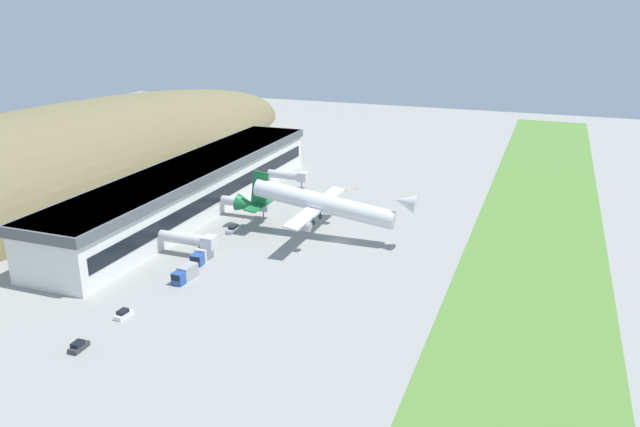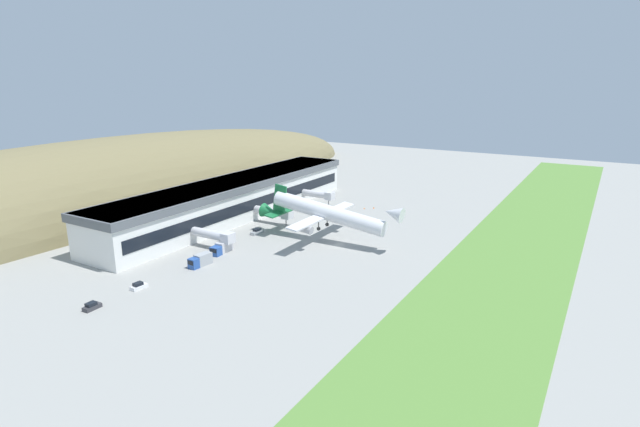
% 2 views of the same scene
% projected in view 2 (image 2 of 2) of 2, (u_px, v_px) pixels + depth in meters
% --- Properties ---
extents(ground_plane, '(424.05, 424.05, 0.00)m').
position_uv_depth(ground_plane, '(339.00, 245.00, 145.82)').
color(ground_plane, gray).
extents(grass_strip_foreground, '(381.64, 31.76, 0.08)m').
position_uv_depth(grass_strip_foreground, '(502.00, 275.00, 123.27)').
color(grass_strip_foreground, '#568438').
rests_on(grass_strip_foreground, ground_plane).
extents(hill_backdrop, '(349.56, 65.38, 51.10)m').
position_uv_depth(hill_backdrop, '(99.00, 207.00, 188.87)').
color(hill_backdrop, olive).
rests_on(hill_backdrop, ground_plane).
extents(terminal_building, '(115.34, 19.73, 13.10)m').
position_uv_depth(terminal_building, '(235.00, 196.00, 174.27)').
color(terminal_building, white).
rests_on(terminal_building, ground_plane).
extents(jetway_0, '(3.38, 14.52, 5.43)m').
position_uv_depth(jetway_0, '(215.00, 235.00, 141.66)').
color(jetway_0, silver).
rests_on(jetway_0, ground_plane).
extents(jetway_1, '(3.38, 14.46, 5.43)m').
position_uv_depth(jetway_1, '(275.00, 212.00, 166.12)').
color(jetway_1, silver).
rests_on(jetway_1, ground_plane).
extents(jetway_2, '(3.38, 13.37, 5.43)m').
position_uv_depth(jetway_2, '(320.00, 195.00, 191.47)').
color(jetway_2, silver).
rests_on(jetway_2, ground_plane).
extents(cargo_airplane, '(34.18, 47.61, 12.10)m').
position_uv_depth(cargo_airplane, '(325.00, 213.00, 147.42)').
color(cargo_airplane, silver).
extents(service_car_0, '(4.60, 1.81, 1.63)m').
position_uv_depth(service_car_0, '(257.00, 232.00, 156.28)').
color(service_car_0, '#999EA3').
rests_on(service_car_0, ground_plane).
extents(service_car_1, '(3.80, 1.87, 1.60)m').
position_uv_depth(service_car_1, '(92.00, 306.00, 104.97)').
color(service_car_1, '#333338').
rests_on(service_car_1, ground_plane).
extents(service_car_2, '(3.88, 1.92, 1.59)m').
position_uv_depth(service_car_2, '(139.00, 286.00, 115.23)').
color(service_car_2, silver).
rests_on(service_car_2, ground_plane).
extents(fuel_truck, '(7.73, 3.17, 2.99)m').
position_uv_depth(fuel_truck, '(222.00, 248.00, 139.09)').
color(fuel_truck, '#264C99').
rests_on(fuel_truck, ground_plane).
extents(box_truck, '(6.70, 2.84, 3.03)m').
position_uv_depth(box_truck, '(200.00, 260.00, 129.24)').
color(box_truck, '#264C99').
rests_on(box_truck, ground_plane).
extents(traffic_cone_0, '(0.52, 0.52, 0.58)m').
position_uv_depth(traffic_cone_0, '(364.00, 208.00, 186.11)').
color(traffic_cone_0, orange).
rests_on(traffic_cone_0, ground_plane).
extents(traffic_cone_1, '(0.52, 0.52, 0.58)m').
position_uv_depth(traffic_cone_1, '(374.00, 208.00, 186.86)').
color(traffic_cone_1, orange).
rests_on(traffic_cone_1, ground_plane).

